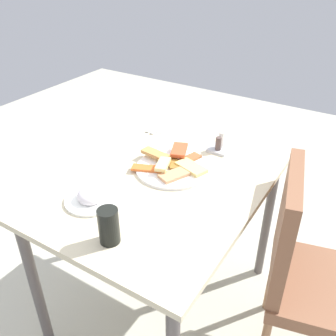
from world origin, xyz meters
The scene contains 10 objects.
ground_plane centered at (0.00, 0.00, 0.00)m, with size 6.00×6.00×0.00m, color #B7B5A3.
dining_table centered at (0.00, 0.00, 0.67)m, with size 1.05×0.77×0.77m.
dining_chair centered at (-0.10, 0.59, 0.51)m, with size 0.51×0.51×0.91m.
pide_platter centered at (-0.08, 0.00, 0.78)m, with size 0.32×0.33×0.04m.
salad_plate_greens centered at (0.27, -0.14, 0.79)m, with size 0.20×0.20×0.06m.
soda_can centered at (0.40, 0.05, 0.83)m, with size 0.07×0.07×0.12m, color black.
paper_napkin centered at (-0.38, -0.28, 0.77)m, with size 0.11×0.11×0.00m, color white.
fork centered at (-0.38, -0.30, 0.78)m, with size 0.17×0.01×0.01m, color silver.
spoon centered at (-0.38, -0.26, 0.78)m, with size 0.17×0.02×0.01m, color silver.
condiment_caddy centered at (-0.32, 0.09, 0.80)m, with size 0.09×0.09×0.09m.
Camera 1 is at (1.05, 0.67, 1.58)m, focal length 39.58 mm.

